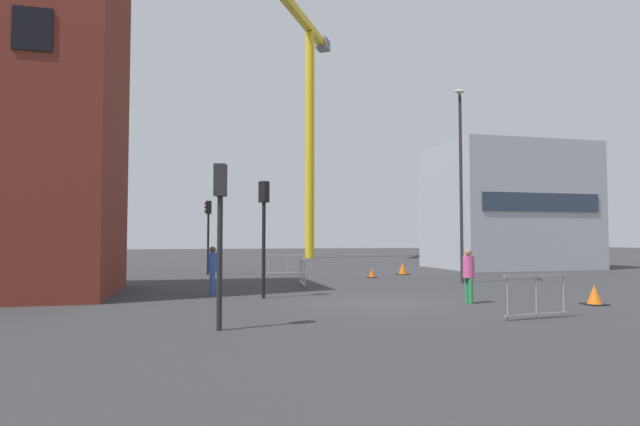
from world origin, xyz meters
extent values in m
plane|color=#333335|center=(0.00, 0.00, 0.00)|extent=(160.00, 160.00, 0.00)
cube|color=black|center=(-10.33, 1.43, 8.15)|extent=(1.10, 0.06, 1.30)
cube|color=#A8AAB2|center=(14.58, 15.34, 4.01)|extent=(9.45, 7.02, 8.02)
cube|color=#2D3847|center=(14.58, 11.79, 4.12)|extent=(7.93, 0.08, 1.10)
cylinder|color=yellow|center=(5.48, 34.77, 11.26)|extent=(0.90, 0.90, 22.51)
cube|color=yellow|center=(4.24, 32.66, 22.91)|extent=(7.73, 12.40, 0.70)
cube|color=slate|center=(7.76, 38.62, 22.91)|extent=(1.95, 2.16, 1.10)
cylinder|color=#2D2D30|center=(5.87, 5.65, 4.15)|extent=(0.14, 0.14, 8.29)
cube|color=#2D2D30|center=(5.55, 5.09, 8.19)|extent=(0.73, 1.17, 0.10)
ellipsoid|color=silver|center=(5.23, 4.53, 8.17)|extent=(0.44, 0.24, 0.16)
cylinder|color=black|center=(-4.87, 13.35, 1.63)|extent=(0.12, 0.12, 3.27)
cube|color=black|center=(-4.87, 13.35, 3.62)|extent=(0.32, 0.29, 0.70)
sphere|color=red|center=(-5.04, 13.32, 3.84)|extent=(0.11, 0.11, 0.11)
sphere|color=#3C2905|center=(-5.04, 13.32, 3.62)|extent=(0.11, 0.11, 0.11)
sphere|color=#07330F|center=(-5.04, 13.32, 3.40)|extent=(0.11, 0.11, 0.11)
cylinder|color=#232326|center=(-5.09, -3.77, 1.44)|extent=(0.12, 0.12, 2.89)
cube|color=#232326|center=(-5.09, -3.77, 3.24)|extent=(0.31, 0.34, 0.70)
sphere|color=#390605|center=(-5.04, -3.60, 3.46)|extent=(0.11, 0.11, 0.11)
sphere|color=#3C2905|center=(-5.04, -3.60, 3.24)|extent=(0.11, 0.11, 0.11)
sphere|color=green|center=(-5.04, -3.60, 3.02)|extent=(0.11, 0.11, 0.11)
cylinder|color=black|center=(-3.38, 1.95, 1.58)|extent=(0.12, 0.12, 3.16)
cube|color=black|center=(-3.38, 1.95, 3.51)|extent=(0.36, 0.37, 0.70)
sphere|color=red|center=(-3.50, 2.08, 3.73)|extent=(0.11, 0.11, 0.11)
sphere|color=#3C2905|center=(-3.50, 2.08, 3.51)|extent=(0.11, 0.11, 0.11)
sphere|color=#07330F|center=(-3.50, 2.08, 3.29)|extent=(0.11, 0.11, 0.11)
cylinder|color=#33519E|center=(-5.01, 3.19, 0.40)|extent=(0.14, 0.14, 0.80)
cylinder|color=#33519E|center=(-4.96, 3.38, 0.40)|extent=(0.14, 0.14, 0.80)
cylinder|color=#33519E|center=(-4.99, 3.29, 1.13)|extent=(0.34, 0.34, 0.67)
sphere|color=brown|center=(-4.99, 3.29, 1.57)|extent=(0.22, 0.22, 0.22)
cylinder|color=#2D844C|center=(2.48, -0.79, 0.39)|extent=(0.14, 0.14, 0.78)
cylinder|color=#2D844C|center=(2.48, -0.99, 0.39)|extent=(0.14, 0.14, 0.78)
cylinder|color=#D14C8C|center=(2.48, -0.89, 1.10)|extent=(0.34, 0.34, 0.65)
sphere|color=#8C6647|center=(2.48, -0.89, 1.53)|extent=(0.21, 0.21, 0.21)
cube|color=#9EA0A5|center=(-1.21, 6.13, 1.05)|extent=(0.36, 2.34, 0.06)
cube|color=#9EA0A5|center=(-1.21, 6.13, 0.10)|extent=(0.36, 2.34, 0.06)
cylinder|color=#9EA0A5|center=(-1.35, 5.08, 0.53)|extent=(0.04, 0.04, 1.05)
cylinder|color=#9EA0A5|center=(-1.21, 6.13, 0.53)|extent=(0.04, 0.04, 1.05)
cylinder|color=#9EA0A5|center=(-1.08, 7.18, 0.53)|extent=(0.04, 0.04, 1.05)
cube|color=gray|center=(2.55, -3.98, 1.05)|extent=(1.91, 0.27, 0.06)
cube|color=gray|center=(2.55, -3.98, 0.10)|extent=(1.91, 0.27, 0.06)
cylinder|color=gray|center=(1.70, -4.08, 0.53)|extent=(0.04, 0.04, 1.05)
cylinder|color=gray|center=(2.55, -3.98, 0.53)|extent=(0.04, 0.04, 1.05)
cylinder|color=gray|center=(3.41, -3.89, 0.53)|extent=(0.04, 0.04, 1.05)
cube|color=#9EA0A5|center=(-0.74, 12.61, 1.05)|extent=(2.12, 0.30, 0.06)
cube|color=#9EA0A5|center=(-0.74, 12.61, 0.10)|extent=(2.12, 0.30, 0.06)
cylinder|color=#9EA0A5|center=(-1.69, 12.72, 0.53)|extent=(0.04, 0.04, 1.05)
cylinder|color=#9EA0A5|center=(-0.74, 12.61, 0.53)|extent=(0.04, 0.04, 1.05)
cylinder|color=#9EA0A5|center=(0.21, 12.50, 0.53)|extent=(0.04, 0.04, 1.05)
cube|color=black|center=(3.05, 9.53, 0.01)|extent=(0.46, 0.46, 0.03)
cone|color=#E55B0F|center=(3.05, 9.53, 0.23)|extent=(0.36, 0.36, 0.47)
cube|color=black|center=(5.40, 11.19, 0.01)|extent=(0.65, 0.65, 0.03)
cone|color=#E55B0F|center=(5.40, 11.19, 0.33)|extent=(0.50, 0.50, 0.66)
cube|color=black|center=(5.94, -2.05, 0.01)|extent=(0.58, 0.58, 0.03)
cone|color=orange|center=(5.94, -2.05, 0.29)|extent=(0.45, 0.45, 0.59)
camera|label=1|loc=(-5.65, -15.23, 1.99)|focal=29.29mm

